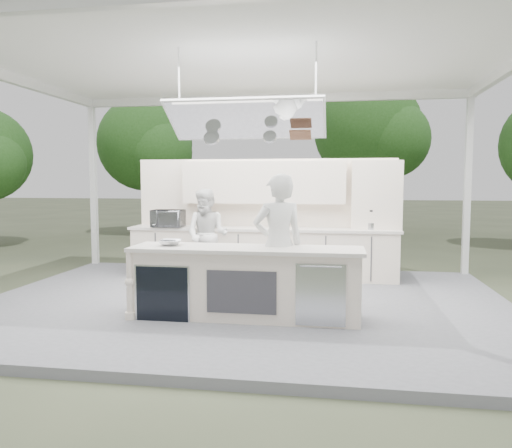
% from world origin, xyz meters
% --- Properties ---
extents(ground, '(90.00, 90.00, 0.00)m').
position_xyz_m(ground, '(0.00, 0.00, 0.00)').
color(ground, '#4D5339').
rests_on(ground, ground).
extents(stage_deck, '(8.00, 6.00, 0.12)m').
position_xyz_m(stage_deck, '(0.00, 0.00, 0.06)').
color(stage_deck, slate).
rests_on(stage_deck, ground).
extents(tent, '(8.20, 6.20, 3.86)m').
position_xyz_m(tent, '(0.00, -0.01, 3.71)').
color(tent, white).
rests_on(tent, ground).
extents(demo_island, '(3.10, 0.79, 0.95)m').
position_xyz_m(demo_island, '(0.18, -0.91, 0.60)').
color(demo_island, white).
rests_on(demo_island, stage_deck).
extents(back_counter, '(5.08, 0.72, 0.95)m').
position_xyz_m(back_counter, '(0.00, 1.90, 0.60)').
color(back_counter, white).
rests_on(back_counter, stage_deck).
extents(back_wall_unit, '(5.05, 0.48, 2.25)m').
position_xyz_m(back_wall_unit, '(0.44, 2.11, 1.57)').
color(back_wall_unit, white).
rests_on(back_wall_unit, stage_deck).
extents(tree_cluster, '(19.55, 9.40, 5.85)m').
position_xyz_m(tree_cluster, '(-0.16, 9.77, 3.29)').
color(tree_cluster, '#483B24').
rests_on(tree_cluster, ground).
extents(head_chef, '(0.83, 0.70, 1.93)m').
position_xyz_m(head_chef, '(0.61, -0.70, 1.08)').
color(head_chef, silver).
rests_on(head_chef, stage_deck).
extents(sous_chef, '(0.90, 0.74, 1.69)m').
position_xyz_m(sous_chef, '(-0.95, 1.43, 0.96)').
color(sous_chef, silver).
rests_on(sous_chef, stage_deck).
extents(toaster_oven, '(0.61, 0.42, 0.33)m').
position_xyz_m(toaster_oven, '(-1.79, 1.70, 1.23)').
color(toaster_oven, '#ADB0B4').
rests_on(toaster_oven, back_counter).
extents(bowl_large, '(0.32, 0.32, 0.08)m').
position_xyz_m(bowl_large, '(-0.86, -0.88, 1.11)').
color(bowl_large, '#B5B8BD').
rests_on(bowl_large, demo_island).
extents(bowl_small, '(0.25, 0.25, 0.07)m').
position_xyz_m(bowl_small, '(-0.89, -0.91, 1.11)').
color(bowl_small, '#B7B9BE').
rests_on(bowl_small, demo_island).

